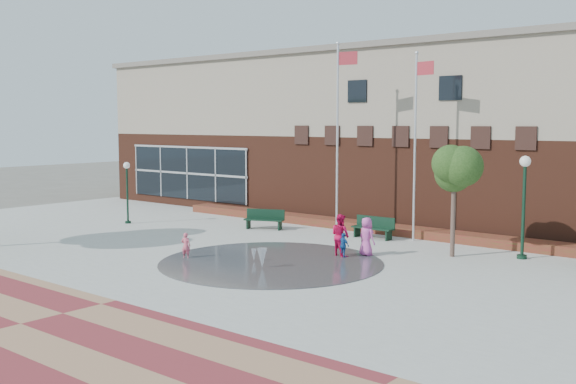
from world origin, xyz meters
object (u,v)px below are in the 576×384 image
Objects in this scene: flagpole_right at (416,136)px; child_splash at (186,246)px; bench_left at (264,223)px; flagpole_left at (338,129)px.

child_splash is (-4.93, -9.05, -4.14)m from flagpole_right.
flagpole_right is at bearing -141.56° from child_splash.
flagpole_right reaches higher than child_splash.
flagpole_left is at bearing -7.98° from bench_left.
flagpole_left reaches higher than flagpole_right.
flagpole_left is 9.47m from child_splash.
child_splash is at bearing -109.59° from flagpole_left.
child_splash reaches higher than bench_left.
flagpole_left reaches higher than child_splash.
bench_left is 7.66m from child_splash.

